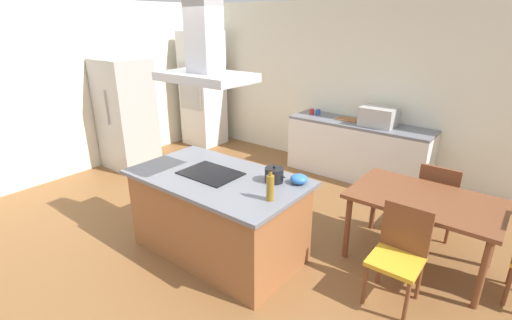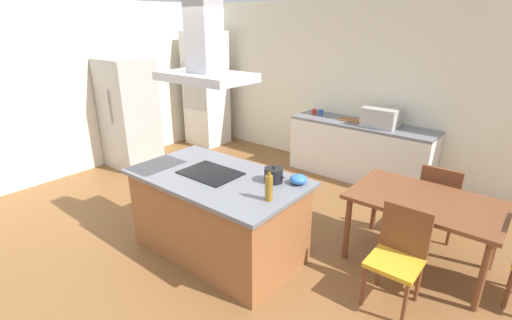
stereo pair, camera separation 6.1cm
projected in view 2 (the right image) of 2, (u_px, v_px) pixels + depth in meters
The scene contains 19 objects.
ground at pixel (294, 202), 5.19m from camera, with size 16.00×16.00×0.00m, color brown.
wall_back at pixel (357, 89), 5.98m from camera, with size 7.20×0.10×2.70m, color silver.
wall_left at pixel (114, 84), 6.37m from camera, with size 0.10×8.80×2.70m, color silver.
kitchen_island at pixel (218, 214), 3.94m from camera, with size 1.83×1.06×0.90m.
cooktop at pixel (210, 173), 3.83m from camera, with size 0.60×0.44×0.01m, color black.
tea_kettle at pixel (274, 175), 3.61m from camera, with size 0.24×0.19×0.17m.
olive_oil_bottle at pixel (269, 187), 3.22m from camera, with size 0.07×0.07×0.29m.
mixing_bowl at pixel (298, 179), 3.57m from camera, with size 0.17×0.17×0.09m, color #2D6BB7.
back_counter at pixel (359, 151), 5.85m from camera, with size 2.21×0.62×0.90m.
countertop_microwave at pixel (381, 117), 5.48m from camera, with size 0.50×0.38×0.28m, color #B2AFAA.
coffee_mug_red at pixel (314, 112), 6.22m from camera, with size 0.08×0.08×0.09m, color red.
coffee_mug_blue at pixel (321, 112), 6.18m from camera, with size 0.08×0.08×0.09m, color #2D56B2.
cutting_board at pixel (350, 120), 5.86m from camera, with size 0.34×0.24×0.02m, color #995B33.
wall_oven_stack at pixel (206, 89), 7.33m from camera, with size 0.70×0.66×2.20m.
refrigerator at pixel (129, 114), 6.21m from camera, with size 0.80×0.73×1.82m.
dining_table at pixel (425, 206), 3.65m from camera, with size 1.40×0.90×0.75m.
chair_facing_back_wall at pixel (440, 197), 4.19m from camera, with size 0.42×0.42×0.89m.
chair_facing_island at pixel (399, 250), 3.22m from camera, with size 0.42×0.42×0.89m.
range_hood at pixel (205, 53), 3.40m from camera, with size 0.90×0.55×0.78m.
Camera 2 is at (2.50, -2.45, 2.39)m, focal length 25.93 mm.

